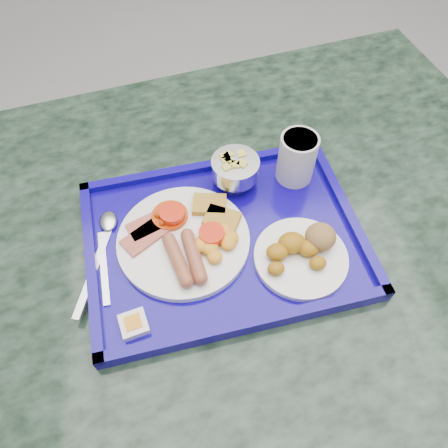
% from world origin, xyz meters
% --- Properties ---
extents(floor, '(6.00, 6.00, 0.00)m').
position_xyz_m(floor, '(0.00, 0.00, 0.00)').
color(floor, gray).
rests_on(floor, ground).
extents(table, '(1.47, 1.11, 0.83)m').
position_xyz_m(table, '(-0.30, -0.26, 0.62)').
color(table, slate).
rests_on(table, floor).
extents(tray, '(0.49, 0.38, 0.03)m').
position_xyz_m(tray, '(-0.27, -0.29, 0.84)').
color(tray, '#0F0285').
rests_on(tray, table).
extents(main_plate, '(0.22, 0.22, 0.03)m').
position_xyz_m(main_plate, '(-0.33, -0.29, 0.86)').
color(main_plate, white).
rests_on(main_plate, tray).
extents(bread_plate, '(0.15, 0.15, 0.05)m').
position_xyz_m(bread_plate, '(-0.14, -0.34, 0.86)').
color(bread_plate, white).
rests_on(bread_plate, tray).
extents(fruit_bowl, '(0.09, 0.09, 0.06)m').
position_xyz_m(fruit_bowl, '(-0.23, -0.17, 0.89)').
color(fruit_bowl, silver).
rests_on(fruit_bowl, tray).
extents(juice_cup, '(0.07, 0.07, 0.09)m').
position_xyz_m(juice_cup, '(-0.12, -0.17, 0.90)').
color(juice_cup, silver).
rests_on(juice_cup, tray).
extents(spoon, '(0.03, 0.18, 0.01)m').
position_xyz_m(spoon, '(-0.46, -0.25, 0.85)').
color(spoon, silver).
rests_on(spoon, tray).
extents(knife, '(0.06, 0.17, 0.00)m').
position_xyz_m(knife, '(-0.48, -0.32, 0.85)').
color(knife, silver).
rests_on(knife, tray).
extents(jam_packet, '(0.05, 0.05, 0.02)m').
position_xyz_m(jam_packet, '(-0.42, -0.42, 0.86)').
color(jam_packet, white).
rests_on(jam_packet, tray).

